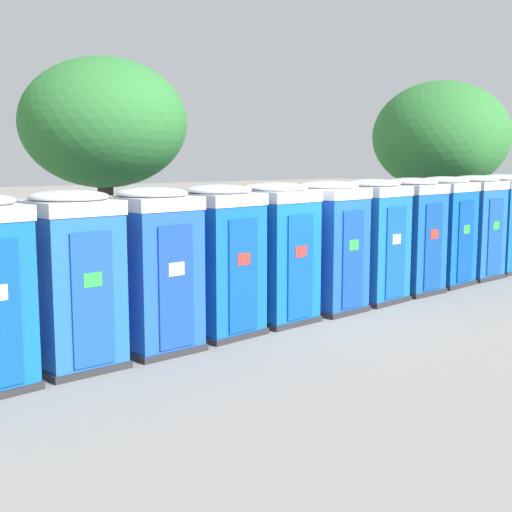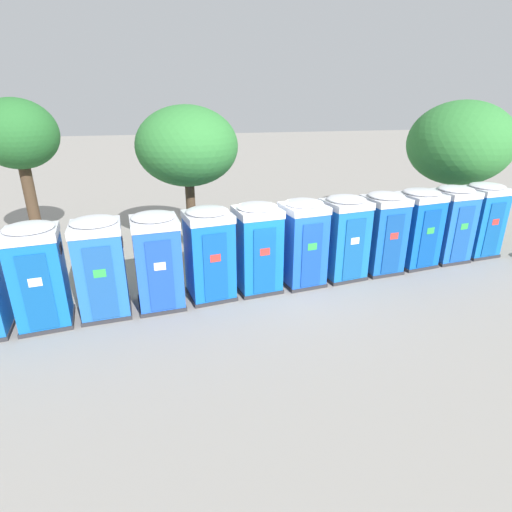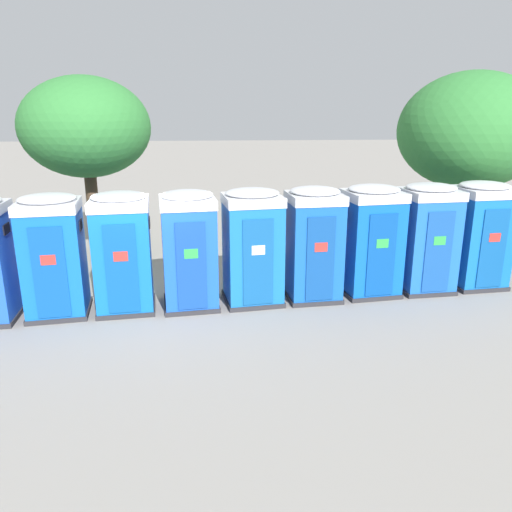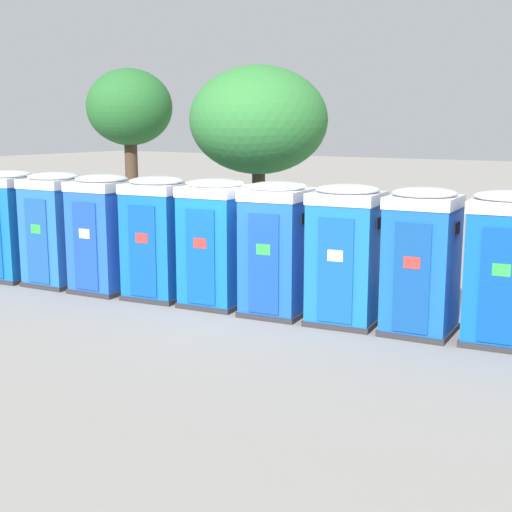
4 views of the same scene
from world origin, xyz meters
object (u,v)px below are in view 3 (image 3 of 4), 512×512
at_px(portapotty_4, 54,255).
at_px(portapotty_9, 371,240).
at_px(portapotty_8, 313,243).
at_px(portapotty_5, 123,252).
at_px(street_tree_1, 86,128).
at_px(portapotty_7, 253,246).
at_px(street_tree_2, 470,131).
at_px(portapotty_6, 189,249).
at_px(portapotty_10, 427,237).
at_px(portapotty_11, 479,234).

relative_size(portapotty_4, portapotty_9, 1.00).
bearing_deg(portapotty_8, portapotty_5, -175.17).
bearing_deg(portapotty_9, street_tree_1, 154.28).
xyz_separation_m(portapotty_7, street_tree_2, (6.33, 3.26, 2.27)).
bearing_deg(street_tree_2, portapotty_4, -160.87).
bearing_deg(portapotty_9, portapotty_6, -173.62).
height_order(portapotty_4, portapotty_8, same).
distance_m(portapotty_8, portapotty_10, 2.76).
distance_m(portapotty_6, street_tree_2, 8.73).
xyz_separation_m(portapotty_4, portapotty_5, (1.37, 0.14, 0.00)).
distance_m(portapotty_7, portapotty_11, 5.51).
distance_m(portapotty_6, portapotty_8, 2.76).
height_order(portapotty_7, portapotty_11, same).
xyz_separation_m(portapotty_8, street_tree_1, (-5.58, 3.53, 2.38)).
relative_size(portapotty_4, portapotty_10, 1.00).
distance_m(portapotty_9, portapotty_11, 2.76).
height_order(portapotty_6, portapotty_7, same).
xyz_separation_m(portapotty_6, portapotty_9, (4.11, 0.46, -0.00)).
relative_size(street_tree_1, street_tree_2, 0.97).
bearing_deg(portapotty_6, street_tree_1, 126.72).
bearing_deg(portapotty_6, portapotty_9, 6.38).
bearing_deg(street_tree_1, street_tree_2, -2.11).
height_order(portapotty_7, portapotty_8, same).
distance_m(portapotty_9, portapotty_10, 1.38).
bearing_deg(portapotty_8, portapotty_6, -174.28).
distance_m(portapotty_11, street_tree_1, 10.43).
xyz_separation_m(portapotty_8, street_tree_2, (4.96, 3.14, 2.27)).
bearing_deg(portapotty_6, street_tree_2, 23.92).
bearing_deg(street_tree_2, portapotty_10, -128.19).
distance_m(portapotty_4, portapotty_11, 9.65).
bearing_deg(portapotty_5, portapotty_6, 3.06).
bearing_deg(street_tree_1, portapotty_5, -69.38).
bearing_deg(street_tree_2, portapotty_11, -107.89).
xyz_separation_m(street_tree_1, street_tree_2, (10.54, -0.39, -0.11)).
relative_size(portapotty_7, street_tree_1, 0.51).
bearing_deg(portapotty_5, portapotty_4, -174.34).
distance_m(portapotty_8, street_tree_1, 7.02).
height_order(portapotty_4, street_tree_1, street_tree_1).
relative_size(portapotty_4, street_tree_2, 0.49).
relative_size(portapotty_9, portapotty_10, 1.00).
height_order(portapotty_7, street_tree_1, street_tree_1).
xyz_separation_m(portapotty_10, street_tree_2, (2.22, 2.83, 2.27)).
height_order(portapotty_6, portapotty_11, same).
height_order(portapotty_7, portapotty_10, same).
relative_size(portapotty_8, street_tree_1, 0.51).
bearing_deg(portapotty_5, portapotty_10, 5.53).
height_order(portapotty_5, street_tree_2, street_tree_2).
height_order(portapotty_5, street_tree_1, street_tree_1).
bearing_deg(portapotty_4, street_tree_1, 91.26).
relative_size(portapotty_7, portapotty_11, 1.00).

